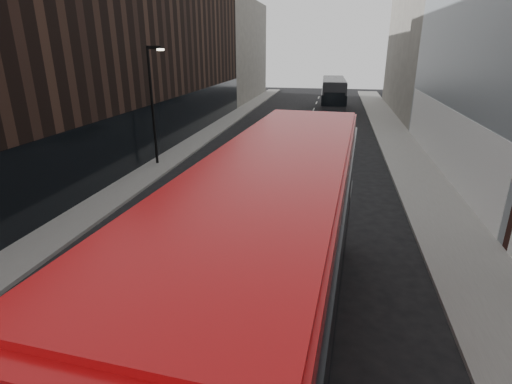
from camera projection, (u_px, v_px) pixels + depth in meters
The scene contains 11 objects.
sidewalk_right at pixel (402, 149), 28.91m from camera, with size 3.00×80.00×0.15m, color slate.
sidewalk_left at pixel (198, 140), 31.74m from camera, with size 2.00×80.00×0.15m, color slate.
building_victorian at pixel (426, 21), 42.41m from camera, with size 6.50×24.00×21.00m.
building_left_mid at pixel (175, 48), 34.61m from camera, with size 5.00×24.00×14.00m, color black.
building_left_far at pixel (236, 51), 55.05m from camera, with size 5.00×20.00×13.00m, color #646058.
street_lamp at pixel (153, 98), 23.93m from camera, with size 1.06×0.22×7.00m.
red_bus at pixel (277, 251), 8.94m from camera, with size 3.71×12.64×5.04m.
grey_bus at pixel (333, 93), 46.51m from camera, with size 3.02×11.31×3.62m.
car_a at pixel (332, 155), 25.00m from camera, with size 1.59×3.95×1.35m, color black.
car_b at pixel (332, 136), 30.56m from camera, with size 1.40×4.01×1.32m, color gray.
car_c at pixel (311, 136), 29.82m from camera, with size 2.18×5.36×1.56m, color black.
Camera 1 is at (2.60, -4.73, 7.11)m, focal length 28.00 mm.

